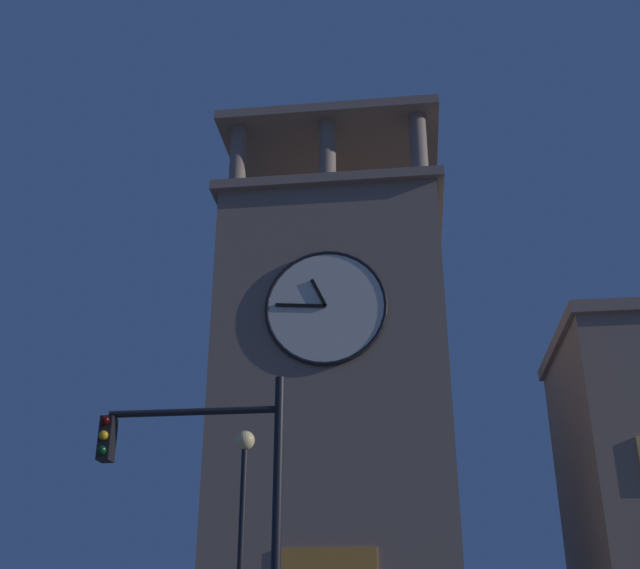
{
  "coord_description": "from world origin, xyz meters",
  "views": [
    {
      "loc": [
        -4.68,
        26.48,
        1.47
      ],
      "look_at": [
        -1.02,
        -4.19,
        15.27
      ],
      "focal_mm": 43.97,
      "sensor_mm": 36.0,
      "label": 1
    }
  ],
  "objects": [
    {
      "name": "clocktower",
      "position": [
        -1.78,
        -4.17,
        9.33
      ],
      "size": [
        9.2,
        9.57,
        23.66
      ],
      "color": "gray",
      "rests_on": "ground_plane"
    },
    {
      "name": "traffic_signal_near",
      "position": [
        -1.48,
        13.85,
        3.55
      ],
      "size": [
        3.13,
        0.41,
        5.46
      ],
      "color": "black",
      "rests_on": "ground_plane"
    },
    {
      "name": "street_lamp",
      "position": [
        -0.88,
        9.07,
        3.93
      ],
      "size": [
        0.44,
        0.44,
        5.72
      ],
      "color": "black",
      "rests_on": "ground_plane"
    }
  ]
}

